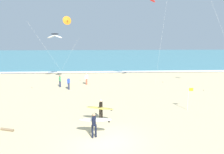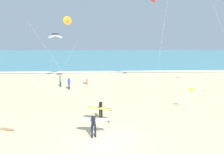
{
  "view_description": "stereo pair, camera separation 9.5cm",
  "coord_description": "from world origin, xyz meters",
  "px_view_note": "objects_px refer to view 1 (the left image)",
  "views": [
    {
      "loc": [
        -0.19,
        -12.43,
        6.66
      ],
      "look_at": [
        0.72,
        6.2,
        2.97
      ],
      "focal_mm": 33.64,
      "sensor_mm": 36.0,
      "label": 1
    },
    {
      "loc": [
        -0.1,
        -12.44,
        6.66
      ],
      "look_at": [
        0.72,
        6.2,
        2.97
      ],
      "focal_mm": 33.64,
      "sensor_mm": 36.0,
      "label": 2
    }
  ],
  "objects_px": {
    "surfer_lead": "(95,122)",
    "lifeguard_flag": "(189,96)",
    "kite_arc_charcoal_high": "(55,36)",
    "bystander_blue_top": "(69,83)",
    "driftwood_log": "(7,130)",
    "bystander_green_top": "(60,81)",
    "bystander_white_top": "(86,79)",
    "kite_delta_amber_far": "(67,21)",
    "surfer_trailing": "(100,108)"
  },
  "relations": [
    {
      "from": "kite_delta_amber_far",
      "to": "bystander_green_top",
      "type": "height_order",
      "value": "kite_delta_amber_far"
    },
    {
      "from": "bystander_green_top",
      "to": "driftwood_log",
      "type": "bearing_deg",
      "value": -95.65
    },
    {
      "from": "surfer_lead",
      "to": "driftwood_log",
      "type": "bearing_deg",
      "value": 169.61
    },
    {
      "from": "surfer_trailing",
      "to": "driftwood_log",
      "type": "bearing_deg",
      "value": -167.6
    },
    {
      "from": "kite_delta_amber_far",
      "to": "bystander_green_top",
      "type": "relative_size",
      "value": 5.79
    },
    {
      "from": "driftwood_log",
      "to": "lifeguard_flag",
      "type": "bearing_deg",
      "value": 13.86
    },
    {
      "from": "kite_delta_amber_far",
      "to": "surfer_trailing",
      "type": "bearing_deg",
      "value": -71.45
    },
    {
      "from": "surfer_lead",
      "to": "surfer_trailing",
      "type": "height_order",
      "value": "same"
    },
    {
      "from": "surfer_trailing",
      "to": "bystander_blue_top",
      "type": "relative_size",
      "value": 1.42
    },
    {
      "from": "driftwood_log",
      "to": "bystander_white_top",
      "type": "bearing_deg",
      "value": 71.72
    },
    {
      "from": "kite_arc_charcoal_high",
      "to": "lifeguard_flag",
      "type": "relative_size",
      "value": 3.33
    },
    {
      "from": "surfer_lead",
      "to": "bystander_blue_top",
      "type": "height_order",
      "value": "surfer_lead"
    },
    {
      "from": "surfer_lead",
      "to": "lifeguard_flag",
      "type": "distance_m",
      "value": 9.61
    },
    {
      "from": "surfer_trailing",
      "to": "kite_arc_charcoal_high",
      "type": "relative_size",
      "value": 0.32
    },
    {
      "from": "kite_delta_amber_far",
      "to": "bystander_white_top",
      "type": "height_order",
      "value": "kite_delta_amber_far"
    },
    {
      "from": "surfer_lead",
      "to": "kite_arc_charcoal_high",
      "type": "relative_size",
      "value": 0.33
    },
    {
      "from": "kite_delta_amber_far",
      "to": "bystander_blue_top",
      "type": "height_order",
      "value": "kite_delta_amber_far"
    },
    {
      "from": "kite_arc_charcoal_high",
      "to": "lifeguard_flag",
      "type": "bearing_deg",
      "value": -44.03
    },
    {
      "from": "bystander_blue_top",
      "to": "surfer_lead",
      "type": "bearing_deg",
      "value": -73.89
    },
    {
      "from": "surfer_trailing",
      "to": "bystander_blue_top",
      "type": "xyz_separation_m",
      "value": [
        -4.02,
        10.04,
        -0.23
      ]
    },
    {
      "from": "lifeguard_flag",
      "to": "driftwood_log",
      "type": "height_order",
      "value": "lifeguard_flag"
    },
    {
      "from": "surfer_trailing",
      "to": "kite_delta_amber_far",
      "type": "xyz_separation_m",
      "value": [
        -4.41,
        13.14,
        7.55
      ]
    },
    {
      "from": "bystander_blue_top",
      "to": "bystander_green_top",
      "type": "bearing_deg",
      "value": 134.03
    },
    {
      "from": "bystander_green_top",
      "to": "bystander_blue_top",
      "type": "bearing_deg",
      "value": -45.97
    },
    {
      "from": "kite_arc_charcoal_high",
      "to": "bystander_blue_top",
      "type": "distance_m",
      "value": 9.08
    },
    {
      "from": "kite_arc_charcoal_high",
      "to": "driftwood_log",
      "type": "height_order",
      "value": "kite_arc_charcoal_high"
    },
    {
      "from": "bystander_blue_top",
      "to": "bystander_white_top",
      "type": "xyz_separation_m",
      "value": [
        2.04,
        2.61,
        0.0
      ]
    },
    {
      "from": "surfer_trailing",
      "to": "driftwood_log",
      "type": "xyz_separation_m",
      "value": [
        -6.65,
        -1.46,
        -0.96
      ]
    },
    {
      "from": "kite_delta_amber_far",
      "to": "bystander_white_top",
      "type": "bearing_deg",
      "value": -11.38
    },
    {
      "from": "surfer_trailing",
      "to": "bystander_blue_top",
      "type": "height_order",
      "value": "surfer_trailing"
    },
    {
      "from": "bystander_blue_top",
      "to": "kite_delta_amber_far",
      "type": "bearing_deg",
      "value": 97.15
    },
    {
      "from": "kite_arc_charcoal_high",
      "to": "surfer_trailing",
      "type": "bearing_deg",
      "value": -67.53
    },
    {
      "from": "surfer_lead",
      "to": "bystander_white_top",
      "type": "distance_m",
      "value": 15.35
    },
    {
      "from": "surfer_lead",
      "to": "bystander_blue_top",
      "type": "xyz_separation_m",
      "value": [
        -3.66,
        12.66,
        -0.24
      ]
    },
    {
      "from": "lifeguard_flag",
      "to": "driftwood_log",
      "type": "bearing_deg",
      "value": -166.14
    },
    {
      "from": "lifeguard_flag",
      "to": "driftwood_log",
      "type": "relative_size",
      "value": 2.02
    },
    {
      "from": "bystander_white_top",
      "to": "lifeguard_flag",
      "type": "xyz_separation_m",
      "value": [
        9.96,
        -10.5,
        0.45
      ]
    },
    {
      "from": "lifeguard_flag",
      "to": "bystander_blue_top",
      "type": "bearing_deg",
      "value": 146.67
    },
    {
      "from": "surfer_trailing",
      "to": "driftwood_log",
      "type": "height_order",
      "value": "surfer_trailing"
    },
    {
      "from": "surfer_lead",
      "to": "kite_arc_charcoal_high",
      "type": "distance_m",
      "value": 20.87
    },
    {
      "from": "kite_delta_amber_far",
      "to": "driftwood_log",
      "type": "relative_size",
      "value": 8.87
    },
    {
      "from": "bystander_blue_top",
      "to": "lifeguard_flag",
      "type": "height_order",
      "value": "lifeguard_flag"
    },
    {
      "from": "bystander_white_top",
      "to": "driftwood_log",
      "type": "height_order",
      "value": "bystander_white_top"
    },
    {
      "from": "bystander_blue_top",
      "to": "driftwood_log",
      "type": "height_order",
      "value": "bystander_blue_top"
    },
    {
      "from": "kite_delta_amber_far",
      "to": "bystander_blue_top",
      "type": "relative_size",
      "value": 5.79
    },
    {
      "from": "kite_delta_amber_far",
      "to": "kite_arc_charcoal_high",
      "type": "distance_m",
      "value": 4.52
    },
    {
      "from": "driftwood_log",
      "to": "surfer_lead",
      "type": "bearing_deg",
      "value": -10.39
    },
    {
      "from": "surfer_lead",
      "to": "driftwood_log",
      "type": "height_order",
      "value": "surfer_lead"
    },
    {
      "from": "surfer_lead",
      "to": "lifeguard_flag",
      "type": "relative_size",
      "value": 1.09
    },
    {
      "from": "surfer_lead",
      "to": "surfer_trailing",
      "type": "xyz_separation_m",
      "value": [
        0.37,
        2.61,
        -0.01
      ]
    }
  ]
}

